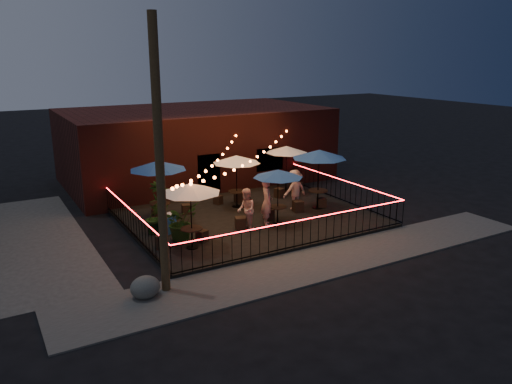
% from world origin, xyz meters
% --- Properties ---
extents(ground, '(110.00, 110.00, 0.00)m').
position_xyz_m(ground, '(0.00, 0.00, 0.00)').
color(ground, black).
rests_on(ground, ground).
extents(patio, '(10.00, 8.00, 0.15)m').
position_xyz_m(patio, '(0.00, 2.00, 0.07)').
color(patio, black).
rests_on(patio, ground).
extents(sidewalk, '(18.00, 2.50, 0.05)m').
position_xyz_m(sidewalk, '(0.00, -3.25, 0.03)').
color(sidewalk, '#3F3C3A').
rests_on(sidewalk, ground).
extents(brick_building, '(14.00, 8.00, 4.00)m').
position_xyz_m(brick_building, '(1.00, 9.99, 2.00)').
color(brick_building, '#3D1410').
rests_on(brick_building, ground).
extents(utility_pole, '(0.26, 0.26, 8.00)m').
position_xyz_m(utility_pole, '(-5.40, -2.60, 4.00)').
color(utility_pole, '#3C2C18').
rests_on(utility_pole, ground).
extents(fence_front, '(10.00, 0.04, 1.04)m').
position_xyz_m(fence_front, '(0.00, -2.00, 0.66)').
color(fence_front, black).
rests_on(fence_front, patio).
extents(fence_left, '(0.04, 8.00, 1.04)m').
position_xyz_m(fence_left, '(-5.00, 2.00, 0.66)').
color(fence_left, black).
rests_on(fence_left, patio).
extents(fence_right, '(0.04, 8.00, 1.04)m').
position_xyz_m(fence_right, '(5.00, 2.00, 0.66)').
color(fence_right, black).
rests_on(fence_right, patio).
extents(festoon_lights, '(10.02, 8.72, 1.32)m').
position_xyz_m(festoon_lights, '(-1.01, 1.70, 2.52)').
color(festoon_lights, orange).
rests_on(festoon_lights, ground).
extents(cafe_table_0, '(2.41, 2.41, 2.40)m').
position_xyz_m(cafe_table_0, '(-3.50, -0.11, 2.34)').
color(cafe_table_0, black).
rests_on(cafe_table_0, patio).
extents(cafe_table_1, '(2.62, 2.62, 2.59)m').
position_xyz_m(cafe_table_1, '(-3.49, 3.29, 2.51)').
color(cafe_table_1, black).
rests_on(cafe_table_1, patio).
extents(cafe_table_2, '(2.70, 2.70, 2.26)m').
position_xyz_m(cafe_table_2, '(0.66, 0.72, 2.21)').
color(cafe_table_2, black).
rests_on(cafe_table_2, patio).
extents(cafe_table_3, '(2.41, 2.41, 2.39)m').
position_xyz_m(cafe_table_3, '(0.25, 3.57, 2.33)').
color(cafe_table_3, black).
rests_on(cafe_table_3, patio).
extents(cafe_table_4, '(2.68, 2.68, 2.69)m').
position_xyz_m(cafe_table_4, '(3.33, 1.56, 2.60)').
color(cafe_table_4, black).
rests_on(cafe_table_4, patio).
extents(cafe_table_5, '(2.77, 2.77, 2.33)m').
position_xyz_m(cafe_table_5, '(3.67, 4.70, 2.28)').
color(cafe_table_5, black).
rests_on(cafe_table_5, patio).
extents(bistro_chair_0, '(0.55, 0.55, 0.51)m').
position_xyz_m(bistro_chair_0, '(-4.44, 0.41, 0.40)').
color(bistro_chair_0, black).
rests_on(bistro_chair_0, patio).
extents(bistro_chair_1, '(0.46, 0.46, 0.42)m').
position_xyz_m(bistro_chair_1, '(-2.92, 0.33, 0.36)').
color(bistro_chair_1, black).
rests_on(bistro_chair_1, patio).
extents(bistro_chair_2, '(0.40, 0.40, 0.46)m').
position_xyz_m(bistro_chair_2, '(-3.56, 3.51, 0.38)').
color(bistro_chair_2, black).
rests_on(bistro_chair_2, patio).
extents(bistro_chair_3, '(0.43, 0.43, 0.42)m').
position_xyz_m(bistro_chair_3, '(-2.17, 3.75, 0.36)').
color(bistro_chair_3, black).
rests_on(bistro_chair_3, patio).
extents(bistro_chair_4, '(0.52, 0.52, 0.49)m').
position_xyz_m(bistro_chair_4, '(-1.04, 0.80, 0.39)').
color(bistro_chair_4, black).
rests_on(bistro_chair_4, patio).
extents(bistro_chair_5, '(0.42, 0.42, 0.43)m').
position_xyz_m(bistro_chair_5, '(0.56, 1.28, 0.37)').
color(bistro_chair_5, black).
rests_on(bistro_chair_5, patio).
extents(bistro_chair_6, '(0.45, 0.45, 0.40)m').
position_xyz_m(bistro_chair_6, '(-0.32, 4.37, 0.35)').
color(bistro_chair_6, black).
rests_on(bistro_chair_6, patio).
extents(bistro_chair_7, '(0.49, 0.49, 0.48)m').
position_xyz_m(bistro_chair_7, '(0.65, 4.13, 0.39)').
color(bistro_chair_7, black).
rests_on(bistro_chair_7, patio).
extents(bistro_chair_8, '(0.49, 0.49, 0.49)m').
position_xyz_m(bistro_chair_8, '(2.25, 1.55, 0.40)').
color(bistro_chair_8, black).
rests_on(bistro_chair_8, patio).
extents(bistro_chair_9, '(0.48, 0.48, 0.44)m').
position_xyz_m(bistro_chair_9, '(3.54, 1.55, 0.37)').
color(bistro_chair_9, black).
rests_on(bistro_chair_9, patio).
extents(bistro_chair_10, '(0.50, 0.50, 0.45)m').
position_xyz_m(bistro_chair_10, '(2.76, 3.90, 0.38)').
color(bistro_chair_10, black).
rests_on(bistro_chair_10, patio).
extents(bistro_chair_11, '(0.49, 0.49, 0.45)m').
position_xyz_m(bistro_chair_11, '(4.25, 4.47, 0.37)').
color(bistro_chair_11, black).
rests_on(bistro_chair_11, patio).
extents(patron_a, '(0.69, 0.83, 1.95)m').
position_xyz_m(patron_a, '(0.13, 0.72, 1.13)').
color(patron_a, '#D6AC93').
rests_on(patron_a, patio).
extents(patron_b, '(0.87, 0.99, 1.70)m').
position_xyz_m(patron_b, '(-0.91, 0.57, 1.00)').
color(patron_b, '#DAB293').
rests_on(patron_b, patio).
extents(patron_c, '(1.19, 0.72, 1.80)m').
position_xyz_m(patron_c, '(2.34, 1.97, 1.05)').
color(patron_c, '#D3A08D').
rests_on(patron_c, patio).
extents(potted_shrub_a, '(1.64, 1.56, 1.43)m').
position_xyz_m(potted_shrub_a, '(-3.53, 0.87, 0.87)').
color(potted_shrub_a, '#1F3D13').
rests_on(potted_shrub_a, patio).
extents(potted_shrub_b, '(0.76, 0.63, 1.31)m').
position_xyz_m(potted_shrub_b, '(-4.16, 2.02, 0.81)').
color(potted_shrub_b, '#11350B').
rests_on(potted_shrub_b, patio).
extents(potted_shrub_c, '(1.00, 1.00, 1.47)m').
position_xyz_m(potted_shrub_c, '(-3.26, 4.13, 0.89)').
color(potted_shrub_c, '#153D13').
rests_on(potted_shrub_c, patio).
extents(cooler, '(0.69, 0.61, 0.76)m').
position_xyz_m(cooler, '(-3.69, 1.79, 0.53)').
color(cooler, blue).
rests_on(cooler, patio).
extents(boulder, '(1.12, 1.05, 0.69)m').
position_xyz_m(boulder, '(-6.08, -2.75, 0.35)').
color(boulder, '#4E4E49').
rests_on(boulder, ground).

